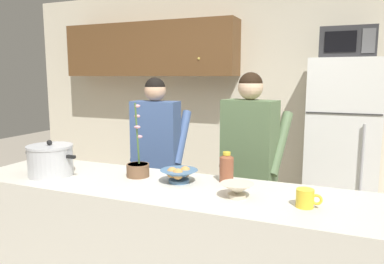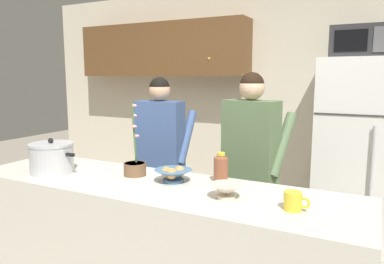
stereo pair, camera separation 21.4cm
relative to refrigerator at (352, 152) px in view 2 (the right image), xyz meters
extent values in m
cube|color=beige|center=(-1.03, 0.45, 0.43)|extent=(6.00, 0.12, 2.60)
cube|color=brown|center=(-2.23, 0.22, 1.03)|extent=(2.21, 0.34, 0.63)
sphere|color=gold|center=(-1.51, 0.05, 0.90)|extent=(0.03, 0.03, 0.03)
cube|color=silver|center=(-1.03, -1.85, -0.41)|extent=(2.55, 0.68, 0.92)
cube|color=white|center=(0.00, 0.00, 0.00)|extent=(0.64, 0.64, 1.75)
cube|color=#333333|center=(0.00, -0.32, 0.38)|extent=(0.63, 0.01, 0.01)
cylinder|color=#B2B2B7|center=(0.18, -0.35, -0.09)|extent=(0.02, 0.02, 0.79)
cube|color=#2D2D30|center=(0.00, -0.02, 1.01)|extent=(0.48, 0.36, 0.28)
cube|color=black|center=(-0.06, -0.20, 1.01)|extent=(0.26, 0.01, 0.18)
cube|color=#59595B|center=(0.17, -0.20, 1.01)|extent=(0.11, 0.01, 0.21)
cylinder|color=#33384C|center=(-1.42, -1.01, -0.49)|extent=(0.11, 0.11, 0.76)
cylinder|color=#33384C|center=(-1.56, -1.02, -0.49)|extent=(0.11, 0.11, 0.76)
cube|color=#3F598C|center=(-1.49, -1.01, 0.19)|extent=(0.41, 0.24, 0.61)
sphere|color=#D8A884|center=(-1.49, -1.01, 0.59)|extent=(0.18, 0.18, 0.18)
sphere|color=black|center=(-1.49, -1.01, 0.61)|extent=(0.18, 0.18, 0.18)
cylinder|color=#3F598C|center=(-1.30, -0.88, 0.17)|extent=(0.11, 0.37, 0.47)
cylinder|color=#3F598C|center=(-1.70, -0.91, 0.17)|extent=(0.11, 0.37, 0.47)
cylinder|color=#726656|center=(-0.58, -1.07, -0.48)|extent=(0.11, 0.11, 0.78)
cylinder|color=#726656|center=(-0.72, -1.05, -0.48)|extent=(0.11, 0.11, 0.78)
cube|color=#59724C|center=(-0.65, -1.06, 0.22)|extent=(0.44, 0.27, 0.62)
sphere|color=beige|center=(-0.65, -1.06, 0.63)|extent=(0.19, 0.19, 0.19)
sphere|color=black|center=(-0.65, -1.06, 0.65)|extent=(0.18, 0.18, 0.18)
cylinder|color=#59724C|center=(-0.43, -0.98, 0.20)|extent=(0.15, 0.38, 0.48)
cylinder|color=#59724C|center=(-0.83, -0.90, 0.20)|extent=(0.15, 0.38, 0.48)
cylinder|color=silver|center=(-1.79, -1.94, 0.14)|extent=(0.29, 0.29, 0.19)
cylinder|color=silver|center=(-1.79, -1.94, 0.25)|extent=(0.30, 0.30, 0.02)
sphere|color=black|center=(-1.79, -1.94, 0.27)|extent=(0.04, 0.04, 0.04)
cube|color=black|center=(-1.97, -1.94, 0.19)|extent=(0.06, 0.02, 0.02)
cube|color=black|center=(-1.62, -1.94, 0.19)|extent=(0.06, 0.02, 0.02)
cylinder|color=yellow|center=(-0.15, -1.92, 0.09)|extent=(0.09, 0.09, 0.10)
torus|color=yellow|center=(-0.10, -1.92, 0.09)|extent=(0.06, 0.01, 0.06)
cylinder|color=#4C7299|center=(-0.93, -1.76, 0.06)|extent=(0.13, 0.13, 0.02)
cone|color=#4C7299|center=(-0.93, -1.76, 0.10)|extent=(0.24, 0.24, 0.06)
sphere|color=tan|center=(-0.97, -1.78, 0.11)|extent=(0.07, 0.07, 0.07)
sphere|color=tan|center=(-0.90, -1.73, 0.11)|extent=(0.07, 0.07, 0.07)
sphere|color=tan|center=(-0.92, -1.80, 0.11)|extent=(0.07, 0.07, 0.07)
cylinder|color=beige|center=(-0.51, -1.90, 0.06)|extent=(0.10, 0.10, 0.02)
cone|color=beige|center=(-0.51, -1.90, 0.10)|extent=(0.19, 0.19, 0.06)
cylinder|color=brown|center=(-0.66, -1.63, 0.13)|extent=(0.09, 0.09, 0.16)
cone|color=brown|center=(-0.66, -1.63, 0.22)|extent=(0.09, 0.09, 0.02)
cylinder|color=gold|center=(-0.66, -1.63, 0.23)|extent=(0.05, 0.05, 0.02)
cylinder|color=brown|center=(-1.24, -1.74, 0.09)|extent=(0.15, 0.15, 0.09)
cylinder|color=#38281E|center=(-1.24, -1.74, 0.13)|extent=(0.14, 0.14, 0.01)
cylinder|color=#4C7238|center=(-1.24, -1.74, 0.34)|extent=(0.01, 0.05, 0.41)
ellipsoid|color=pink|center=(-1.23, -1.73, 0.32)|extent=(0.04, 0.03, 0.02)
ellipsoid|color=pink|center=(-1.23, -1.76, 0.38)|extent=(0.04, 0.03, 0.02)
ellipsoid|color=pink|center=(-1.24, -1.73, 0.45)|extent=(0.04, 0.03, 0.02)
ellipsoid|color=pink|center=(-1.23, -1.75, 0.52)|extent=(0.04, 0.03, 0.02)
camera|label=1|loc=(0.00, -3.79, 0.71)|focal=34.30mm
camera|label=2|loc=(0.20, -3.70, 0.71)|focal=34.30mm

